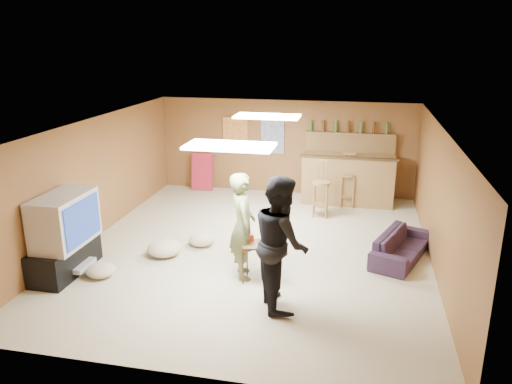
% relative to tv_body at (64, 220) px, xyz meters
% --- Properties ---
extents(ground, '(7.00, 7.00, 0.00)m').
position_rel_tv_body_xyz_m(ground, '(2.65, 1.50, -0.90)').
color(ground, tan).
rests_on(ground, ground).
extents(ceiling, '(6.00, 7.00, 0.02)m').
position_rel_tv_body_xyz_m(ceiling, '(2.65, 1.50, 1.30)').
color(ceiling, silver).
rests_on(ceiling, ground).
extents(wall_back, '(6.00, 0.02, 2.20)m').
position_rel_tv_body_xyz_m(wall_back, '(2.65, 5.00, 0.20)').
color(wall_back, brown).
rests_on(wall_back, ground).
extents(wall_front, '(6.00, 0.02, 2.20)m').
position_rel_tv_body_xyz_m(wall_front, '(2.65, -2.00, 0.20)').
color(wall_front, brown).
rests_on(wall_front, ground).
extents(wall_left, '(0.02, 7.00, 2.20)m').
position_rel_tv_body_xyz_m(wall_left, '(-0.35, 1.50, 0.20)').
color(wall_left, brown).
rests_on(wall_left, ground).
extents(wall_right, '(0.02, 7.00, 2.20)m').
position_rel_tv_body_xyz_m(wall_right, '(5.65, 1.50, 0.20)').
color(wall_right, brown).
rests_on(wall_right, ground).
extents(tv_stand, '(0.55, 1.30, 0.50)m').
position_rel_tv_body_xyz_m(tv_stand, '(-0.07, 0.00, -0.65)').
color(tv_stand, black).
rests_on(tv_stand, ground).
extents(dvd_box, '(0.35, 0.50, 0.08)m').
position_rel_tv_body_xyz_m(dvd_box, '(0.15, 0.00, -0.75)').
color(dvd_box, '#B2B2B7').
rests_on(dvd_box, tv_stand).
extents(tv_body, '(0.60, 1.10, 0.80)m').
position_rel_tv_body_xyz_m(tv_body, '(0.00, 0.00, 0.00)').
color(tv_body, '#B2B2B7').
rests_on(tv_body, tv_stand).
extents(tv_screen, '(0.02, 0.95, 0.65)m').
position_rel_tv_body_xyz_m(tv_screen, '(0.31, 0.00, 0.00)').
color(tv_screen, navy).
rests_on(tv_screen, tv_body).
extents(bar_counter, '(2.00, 0.60, 1.10)m').
position_rel_tv_body_xyz_m(bar_counter, '(4.15, 4.45, -0.35)').
color(bar_counter, brown).
rests_on(bar_counter, ground).
extents(bar_lip, '(2.10, 0.12, 0.05)m').
position_rel_tv_body_xyz_m(bar_lip, '(4.15, 4.20, 0.20)').
color(bar_lip, '#382512').
rests_on(bar_lip, bar_counter).
extents(bar_shelf, '(2.00, 0.18, 0.05)m').
position_rel_tv_body_xyz_m(bar_shelf, '(4.15, 4.90, 0.60)').
color(bar_shelf, brown).
rests_on(bar_shelf, bar_backing).
extents(bar_backing, '(2.00, 0.14, 0.60)m').
position_rel_tv_body_xyz_m(bar_backing, '(4.15, 4.92, 0.30)').
color(bar_backing, brown).
rests_on(bar_backing, bar_counter).
extents(poster_left, '(0.60, 0.03, 0.85)m').
position_rel_tv_body_xyz_m(poster_left, '(1.45, 4.96, 0.45)').
color(poster_left, '#BF3F26').
rests_on(poster_left, wall_back).
extents(poster_right, '(0.55, 0.03, 0.80)m').
position_rel_tv_body_xyz_m(poster_right, '(2.35, 4.96, 0.45)').
color(poster_right, '#334C99').
rests_on(poster_right, wall_back).
extents(folding_chair_stack, '(0.50, 0.26, 0.91)m').
position_rel_tv_body_xyz_m(folding_chair_stack, '(0.65, 4.80, -0.45)').
color(folding_chair_stack, '#BC223A').
rests_on(folding_chair_stack, ground).
extents(ceiling_panel_front, '(1.20, 0.60, 0.04)m').
position_rel_tv_body_xyz_m(ceiling_panel_front, '(2.65, 0.00, 1.27)').
color(ceiling_panel_front, white).
rests_on(ceiling_panel_front, ceiling).
extents(ceiling_panel_back, '(1.20, 0.60, 0.04)m').
position_rel_tv_body_xyz_m(ceiling_panel_back, '(2.65, 2.70, 1.27)').
color(ceiling_panel_back, white).
rests_on(ceiling_panel_back, ceiling).
extents(person_olive, '(0.59, 0.71, 1.67)m').
position_rel_tv_body_xyz_m(person_olive, '(2.70, 0.48, -0.06)').
color(person_olive, '#61693D').
rests_on(person_olive, ground).
extents(person_black, '(0.99, 1.10, 1.86)m').
position_rel_tv_body_xyz_m(person_black, '(3.41, -0.25, 0.03)').
color(person_black, black).
rests_on(person_black, ground).
extents(sofa, '(1.12, 1.68, 0.46)m').
position_rel_tv_body_xyz_m(sofa, '(5.16, 1.64, -0.67)').
color(sofa, black).
rests_on(sofa, ground).
extents(tray_table, '(0.57, 0.51, 0.62)m').
position_rel_tv_body_xyz_m(tray_table, '(2.96, 0.36, -0.59)').
color(tray_table, '#382512').
rests_on(tray_table, ground).
extents(cup_red_near, '(0.10, 0.10, 0.11)m').
position_rel_tv_body_xyz_m(cup_red_near, '(2.85, 0.43, -0.23)').
color(cup_red_near, '#B61C0C').
rests_on(cup_red_near, tray_table).
extents(cup_red_far, '(0.11, 0.11, 0.11)m').
position_rel_tv_body_xyz_m(cup_red_far, '(3.06, 0.30, -0.23)').
color(cup_red_far, '#B61C0C').
rests_on(cup_red_far, tray_table).
extents(cup_blue, '(0.09, 0.09, 0.10)m').
position_rel_tv_body_xyz_m(cup_blue, '(3.08, 0.47, -0.23)').
color(cup_blue, '#16499B').
rests_on(cup_blue, tray_table).
extents(bar_stool_left, '(0.51, 0.51, 1.25)m').
position_rel_tv_body_xyz_m(bar_stool_left, '(3.64, 3.47, -0.28)').
color(bar_stool_left, brown).
rests_on(bar_stool_left, ground).
extents(bar_stool_right, '(0.49, 0.49, 1.20)m').
position_rel_tv_body_xyz_m(bar_stool_right, '(4.16, 4.24, -0.30)').
color(bar_stool_right, brown).
rests_on(bar_stool_right, ground).
extents(cushion_near_tv, '(0.77, 0.77, 0.26)m').
position_rel_tv_body_xyz_m(cushion_near_tv, '(1.21, 0.94, -0.77)').
color(cushion_near_tv, tan).
rests_on(cushion_near_tv, ground).
extents(cushion_mid, '(0.58, 0.58, 0.21)m').
position_rel_tv_body_xyz_m(cushion_mid, '(1.69, 1.50, -0.80)').
color(cushion_mid, tan).
rests_on(cushion_mid, ground).
extents(cushion_far, '(0.55, 0.55, 0.21)m').
position_rel_tv_body_xyz_m(cushion_far, '(0.54, -0.00, -0.80)').
color(cushion_far, tan).
rests_on(cushion_far, ground).
extents(bottle_row, '(1.76, 0.08, 0.26)m').
position_rel_tv_body_xyz_m(bottle_row, '(4.09, 4.88, 0.75)').
color(bottle_row, '#3F7233').
rests_on(bottle_row, bar_shelf).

